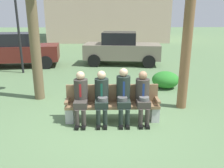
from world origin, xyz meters
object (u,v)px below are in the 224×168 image
(seated_man_rightmost, at_px, (143,95))
(parked_car_far, at_px, (121,49))
(seated_man_centerleft, at_px, (102,95))
(park_bench, at_px, (112,104))
(parked_car_near, at_px, (18,50))
(seated_man_leftmost, at_px, (81,95))
(street_lamp, at_px, (17,19))
(shrub_near_bench, at_px, (165,80))
(seated_man_centerright, at_px, (123,93))

(seated_man_rightmost, bearing_deg, parked_car_far, 90.56)
(seated_man_centerleft, bearing_deg, park_bench, 27.02)
(park_bench, relative_size, parked_car_near, 0.57)
(seated_man_leftmost, relative_size, street_lamp, 0.33)
(park_bench, xyz_separation_m, shrub_near_bench, (2.01, 2.62, -0.13))
(seated_man_centerleft, height_order, parked_car_near, parked_car_near)
(parked_car_near, bearing_deg, shrub_near_bench, -29.82)
(park_bench, bearing_deg, seated_man_leftmost, -170.43)
(shrub_near_bench, bearing_deg, street_lamp, 157.88)
(seated_man_centerright, xyz_separation_m, street_lamp, (-4.20, 5.16, 1.64))
(shrub_near_bench, distance_m, parked_car_far, 4.39)
(seated_man_rightmost, bearing_deg, parked_car_near, 129.08)
(seated_man_centerleft, distance_m, seated_man_rightmost, 1.01)
(seated_man_centerleft, distance_m, shrub_near_bench, 3.60)
(park_bench, distance_m, seated_man_centerright, 0.43)
(seated_man_centerleft, height_order, seated_man_rightmost, seated_man_centerleft)
(street_lamp, bearing_deg, seated_man_centerright, -50.87)
(seated_man_leftmost, height_order, seated_man_centerleft, seated_man_centerleft)
(seated_man_leftmost, xyz_separation_m, parked_car_near, (-3.77, 6.51, 0.12))
(seated_man_centerleft, relative_size, shrub_near_bench, 1.34)
(seated_man_leftmost, bearing_deg, street_lamp, 121.45)
(park_bench, relative_size, seated_man_rightmost, 1.82)
(parked_car_far, distance_m, street_lamp, 5.16)
(park_bench, distance_m, street_lamp, 6.68)
(seated_man_leftmost, bearing_deg, seated_man_centerright, 0.05)
(parked_car_near, distance_m, parked_car_far, 5.24)
(seated_man_rightmost, bearing_deg, seated_man_centerright, 179.14)
(park_bench, relative_size, shrub_near_bench, 2.40)
(parked_car_near, xyz_separation_m, parked_car_far, (5.22, 0.39, 0.00))
(shrub_near_bench, relative_size, street_lamp, 0.25)
(seated_man_leftmost, xyz_separation_m, parked_car_far, (1.45, 6.89, 0.12))
(parked_car_far, bearing_deg, seated_man_centerleft, -97.77)
(seated_man_centerright, bearing_deg, parked_car_far, 86.61)
(park_bench, xyz_separation_m, seated_man_leftmost, (-0.77, -0.13, 0.28))
(parked_car_near, bearing_deg, seated_man_leftmost, -59.90)
(parked_car_far, xyz_separation_m, street_lamp, (-4.61, -1.73, 1.56))
(seated_man_leftmost, bearing_deg, park_bench, 9.57)
(seated_man_rightmost, relative_size, parked_car_near, 0.32)
(parked_car_near, distance_m, street_lamp, 2.14)
(seated_man_centerleft, height_order, street_lamp, street_lamp)
(seated_man_centerleft, xyz_separation_m, seated_man_rightmost, (1.01, -0.00, -0.01))
(parked_car_far, height_order, street_lamp, street_lamp)
(seated_man_centerright, bearing_deg, shrub_near_bench, 57.69)
(seated_man_leftmost, relative_size, seated_man_centerleft, 0.99)
(park_bench, xyz_separation_m, seated_man_rightmost, (0.74, -0.14, 0.28))
(park_bench, distance_m, seated_man_centerleft, 0.41)
(street_lamp, bearing_deg, seated_man_rightmost, -47.87)
(seated_man_centerleft, xyz_separation_m, street_lamp, (-3.67, 5.17, 1.67))
(parked_car_near, relative_size, street_lamp, 1.02)
(seated_man_leftmost, height_order, parked_car_near, parked_car_near)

